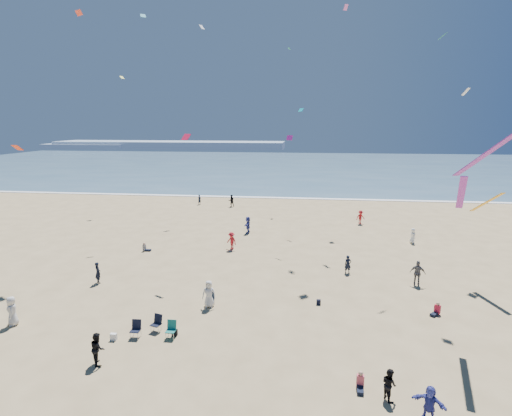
# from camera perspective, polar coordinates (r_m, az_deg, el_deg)

# --- Properties ---
(ground) EXTENTS (220.00, 220.00, 0.00)m
(ground) POSITION_cam_1_polar(r_m,az_deg,el_deg) (22.67, -8.00, -19.85)
(ground) COLOR tan
(ground) RESTS_ON ground
(ocean) EXTENTS (220.00, 100.00, 0.06)m
(ocean) POSITION_cam_1_polar(r_m,az_deg,el_deg) (114.28, 4.39, 6.05)
(ocean) COLOR #476B84
(ocean) RESTS_ON ground
(surf_line) EXTENTS (220.00, 1.20, 0.08)m
(surf_line) POSITION_cam_1_polar(r_m,az_deg,el_deg) (64.86, 2.26, 1.48)
(surf_line) COLOR white
(surf_line) RESTS_ON ground
(headland_far) EXTENTS (110.00, 20.00, 3.20)m
(headland_far) POSITION_cam_1_polar(r_m,az_deg,el_deg) (199.79, -12.18, 8.83)
(headland_far) COLOR #7A8EA8
(headland_far) RESTS_ON ground
(headland_near) EXTENTS (40.00, 14.00, 2.00)m
(headland_near) POSITION_cam_1_polar(r_m,az_deg,el_deg) (211.87, -23.00, 8.16)
(headland_near) COLOR #7A8EA8
(headland_near) RESTS_ON ground
(standing_flyers) EXTENTS (29.03, 42.74, 1.89)m
(standing_flyers) POSITION_cam_1_polar(r_m,az_deg,el_deg) (35.30, 1.12, -6.25)
(standing_flyers) COLOR black
(standing_flyers) RESTS_ON ground
(seated_group) EXTENTS (24.49, 22.14, 0.84)m
(seated_group) POSITION_cam_1_polar(r_m,az_deg,el_deg) (25.66, 2.45, -14.63)
(seated_group) COLOR silver
(seated_group) RESTS_ON ground
(chair_cluster) EXTENTS (2.61, 1.49, 1.00)m
(chair_cluster) POSITION_cam_1_polar(r_m,az_deg,el_deg) (24.46, -14.38, -16.24)
(chair_cluster) COLOR black
(chair_cluster) RESTS_ON ground
(white_tote) EXTENTS (0.35, 0.20, 0.40)m
(white_tote) POSITION_cam_1_polar(r_m,az_deg,el_deg) (24.82, -19.68, -16.94)
(white_tote) COLOR white
(white_tote) RESTS_ON ground
(black_backpack) EXTENTS (0.30, 0.22, 0.38)m
(black_backpack) POSITION_cam_1_polar(r_m,az_deg,el_deg) (24.37, -11.55, -17.04)
(black_backpack) COLOR black
(black_backpack) RESTS_ON ground
(navy_bag) EXTENTS (0.28, 0.18, 0.34)m
(navy_bag) POSITION_cam_1_polar(r_m,az_deg,el_deg) (27.81, 8.93, -13.14)
(navy_bag) COLOR black
(navy_bag) RESTS_ON ground
(kites_aloft) EXTENTS (42.49, 44.78, 29.46)m
(kites_aloft) POSITION_cam_1_polar(r_m,az_deg,el_deg) (31.15, 14.30, 16.47)
(kites_aloft) COLOR #0AC7E4
(kites_aloft) RESTS_ON ground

